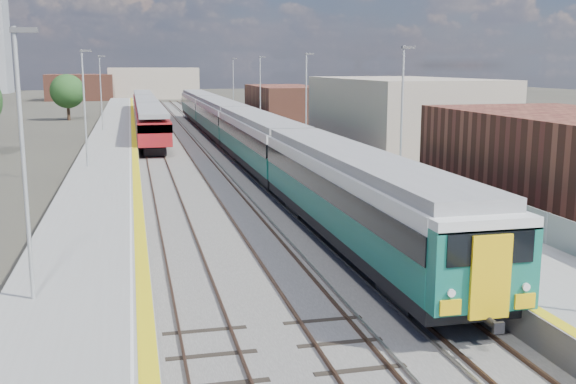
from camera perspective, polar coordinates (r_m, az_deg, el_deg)
name	(u,v)px	position (r m, az deg, el deg)	size (l,w,h in m)	color
ground	(214,149)	(62.18, -6.26, 3.67)	(320.00, 320.00, 0.00)	#47443A
ballast_bed	(187,146)	(64.42, -8.52, 3.89)	(10.50, 155.00, 0.06)	#565451
tracks	(192,143)	(66.12, -8.12, 4.14)	(8.96, 160.00, 0.17)	#4C3323
platform_right	(266,139)	(65.38, -1.92, 4.54)	(4.70, 155.00, 8.52)	slate
platform_left	(113,143)	(64.19, -14.60, 4.07)	(4.30, 155.00, 8.52)	slate
buildings	(75,50)	(150.31, -17.55, 11.40)	(72.00, 185.50, 40.00)	brown
green_train	(237,126)	(58.33, -4.38, 5.58)	(3.05, 84.92, 3.36)	black
red_train	(146,111)	(83.31, -11.89, 6.72)	(2.81, 56.92, 3.54)	black
tree_c	(67,91)	(98.67, -18.18, 8.11)	(4.69, 4.69, 6.36)	#382619
tree_d	(388,99)	(80.48, 8.51, 7.83)	(4.33, 4.33, 5.87)	#382619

